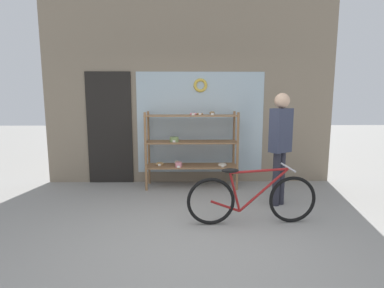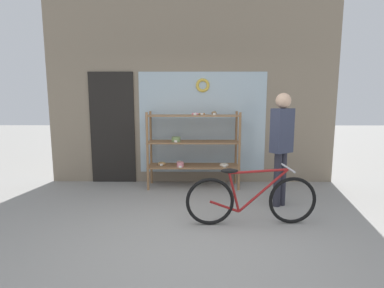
# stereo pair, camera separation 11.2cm
# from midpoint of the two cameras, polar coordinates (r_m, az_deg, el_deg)

# --- Properties ---
(ground_plane) EXTENTS (30.00, 30.00, 0.00)m
(ground_plane) POSITION_cam_midpoint_polar(r_m,az_deg,el_deg) (3.54, -0.90, -18.31)
(ground_plane) COLOR gray
(storefront_facade) EXTENTS (5.43, 0.13, 3.52)m
(storefront_facade) POSITION_cam_midpoint_polar(r_m,az_deg,el_deg) (5.71, -1.42, 9.68)
(storefront_facade) COLOR gray
(storefront_facade) RESTS_ON ground_plane
(display_case) EXTENTS (1.65, 0.47, 1.38)m
(display_case) POSITION_cam_midpoint_polar(r_m,az_deg,el_deg) (5.40, -0.83, 0.06)
(display_case) COLOR #8E6642
(display_case) RESTS_ON ground_plane
(bicycle) EXTENTS (1.69, 0.46, 0.75)m
(bicycle) POSITION_cam_midpoint_polar(r_m,az_deg,el_deg) (3.97, 10.46, -10.15)
(bicycle) COLOR black
(bicycle) RESTS_ON ground_plane
(pedestrian) EXTENTS (0.37, 0.32, 1.69)m
(pedestrian) POSITION_cam_midpoint_polar(r_m,az_deg,el_deg) (4.61, 15.82, 0.73)
(pedestrian) COLOR #282833
(pedestrian) RESTS_ON ground_plane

